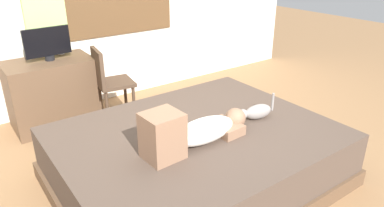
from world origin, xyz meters
TOP-DOWN VIEW (x-y plane):
  - ground_plane at (0.00, 0.00)m, footprint 16.00×16.00m
  - bed at (-0.08, 0.14)m, footprint 2.23×1.76m
  - person_lying at (-0.22, -0.01)m, footprint 0.94×0.30m
  - cat at (0.47, 0.02)m, footprint 0.36×0.15m
  - desk at (-0.72, 1.95)m, footprint 0.90×0.56m
  - tv_monitor at (-0.69, 1.95)m, footprint 0.48×0.10m
  - cup at (-0.52, 2.12)m, footprint 0.08×0.08m
  - chair_by_desk at (-0.19, 1.62)m, footprint 0.43×0.43m
  - curtain_left at (-0.59, 2.23)m, footprint 0.44×0.06m

SIDE VIEW (x-z plane):
  - ground_plane at x=0.00m, z-range 0.00..0.00m
  - bed at x=-0.08m, z-range 0.00..0.48m
  - desk at x=-0.72m, z-range 0.00..0.74m
  - chair_by_desk at x=-0.19m, z-range 0.08..0.94m
  - cat at x=0.47m, z-range 0.44..0.65m
  - person_lying at x=-0.22m, z-range 0.42..0.76m
  - cup at x=-0.52m, z-range 0.74..0.82m
  - tv_monitor at x=-0.69m, z-range 0.75..1.10m
  - curtain_left at x=-0.59m, z-range 0.00..2.66m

